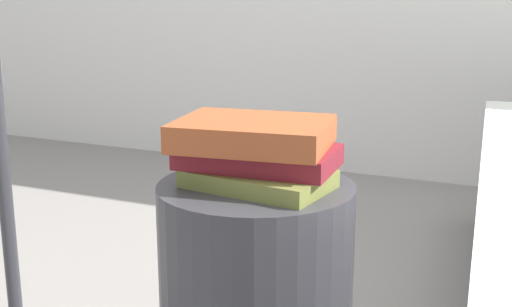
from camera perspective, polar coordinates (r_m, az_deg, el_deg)
book_olive at (r=1.16m, az=0.20°, el=-2.16°), size 0.26×0.18×0.03m
book_maroon at (r=1.18m, az=0.08°, el=-0.25°), size 0.28×0.17×0.04m
book_rust at (r=1.17m, az=-0.24°, el=1.72°), size 0.28×0.23×0.05m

